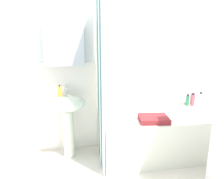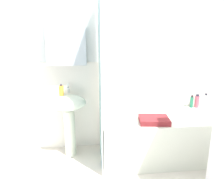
# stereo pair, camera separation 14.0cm
# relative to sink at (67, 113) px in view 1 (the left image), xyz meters

# --- Properties ---
(wall_back_tiled) EXTENTS (3.60, 0.18, 2.40)m
(wall_back_tiled) POSITION_rel_sink_xyz_m (0.90, 0.23, 0.54)
(wall_back_tiled) COLOR silver
(wall_back_tiled) RESTS_ON ground_plane
(sink) EXTENTS (0.44, 0.34, 0.82)m
(sink) POSITION_rel_sink_xyz_m (0.00, 0.00, 0.00)
(sink) COLOR silver
(sink) RESTS_ON ground_plane
(faucet) EXTENTS (0.03, 0.12, 0.12)m
(faucet) POSITION_rel_sink_xyz_m (0.00, 0.08, 0.28)
(faucet) COLOR silver
(faucet) RESTS_ON sink
(soap_dispenser) EXTENTS (0.06, 0.06, 0.14)m
(soap_dispenser) POSITION_rel_sink_xyz_m (-0.07, -0.00, 0.28)
(soap_dispenser) COLOR gold
(soap_dispenser) RESTS_ON sink
(bathtub) EXTENTS (1.56, 0.68, 0.55)m
(bathtub) POSITION_rel_sink_xyz_m (1.19, -0.15, -0.32)
(bathtub) COLOR silver
(bathtub) RESTS_ON ground_plane
(shower_curtain) EXTENTS (0.01, 0.68, 2.00)m
(shower_curtain) POSITION_rel_sink_xyz_m (0.40, -0.15, 0.40)
(shower_curtain) COLOR white
(shower_curtain) RESTS_ON ground_plane
(conditioner_bottle) EXTENTS (0.05, 0.05, 0.20)m
(conditioner_bottle) POSITION_rel_sink_xyz_m (1.87, 0.11, 0.05)
(conditioner_bottle) COLOR white
(conditioner_bottle) RESTS_ON bathtub
(lotion_bottle) EXTENTS (0.06, 0.06, 0.19)m
(lotion_bottle) POSITION_rel_sink_xyz_m (1.76, 0.13, 0.04)
(lotion_bottle) COLOR #CB5063
(lotion_bottle) RESTS_ON bathtub
(body_wash_bottle) EXTENTS (0.04, 0.04, 0.17)m
(body_wash_bottle) POSITION_rel_sink_xyz_m (1.68, 0.13, 0.03)
(body_wash_bottle) COLOR #227251
(body_wash_bottle) RESTS_ON bathtub
(towel_folded) EXTENTS (0.36, 0.29, 0.06)m
(towel_folded) POSITION_rel_sink_xyz_m (1.00, -0.32, -0.02)
(towel_folded) COLOR maroon
(towel_folded) RESTS_ON bathtub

